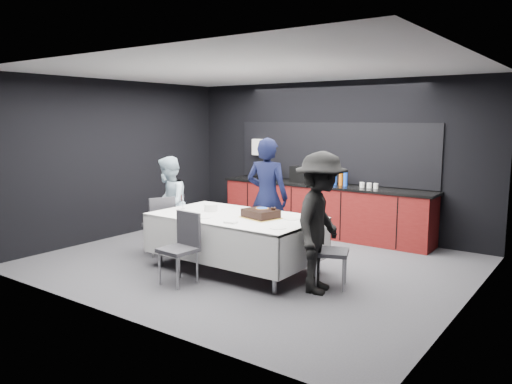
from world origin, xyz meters
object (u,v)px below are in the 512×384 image
(party_table, at_px, (235,225))
(plate_stack, at_px, (211,208))
(champagne_flute, at_px, (182,199))
(person_left, at_px, (169,204))
(chair_right, at_px, (325,245))
(person_right, at_px, (320,223))
(chair_near, at_px, (183,242))
(cake_assembly, at_px, (261,214))
(person_center, at_px, (267,197))
(chair_left, at_px, (160,221))

(party_table, distance_m, plate_stack, 0.53)
(champagne_flute, relative_size, person_left, 0.15)
(chair_right, distance_m, person_left, 2.89)
(plate_stack, height_order, person_right, person_right)
(chair_right, relative_size, person_right, 0.53)
(chair_right, distance_m, chair_near, 1.83)
(party_table, height_order, cake_assembly, cake_assembly)
(champagne_flute, relative_size, person_center, 0.12)
(chair_right, bearing_deg, person_left, 178.27)
(person_center, bearing_deg, chair_near, 74.03)
(plate_stack, xyz_separation_m, chair_right, (1.86, 0.05, -0.30))
(cake_assembly, distance_m, champagne_flute, 1.34)
(cake_assembly, height_order, plate_stack, cake_assembly)
(person_center, bearing_deg, person_right, 134.38)
(person_left, bearing_deg, party_table, 50.10)
(person_left, relative_size, person_right, 0.88)
(plate_stack, height_order, chair_near, chair_near)
(chair_right, xyz_separation_m, person_center, (-1.43, 0.79, 0.38))
(champagne_flute, distance_m, person_center, 1.30)
(person_center, relative_size, person_left, 1.20)
(party_table, relative_size, person_center, 1.26)
(person_center, bearing_deg, cake_assembly, 107.75)
(party_table, height_order, person_center, person_center)
(plate_stack, xyz_separation_m, person_left, (-1.01, 0.14, -0.07))
(party_table, xyz_separation_m, chair_left, (-1.42, -0.09, -0.11))
(chair_near, height_order, person_right, person_right)
(party_table, xyz_separation_m, champagne_flute, (-0.93, -0.09, 0.30))
(plate_stack, distance_m, champagne_flute, 0.47)
(plate_stack, bearing_deg, chair_right, 1.54)
(cake_assembly, bearing_deg, person_left, 176.22)
(plate_stack, xyz_separation_m, champagne_flute, (-0.44, -0.13, 0.11))
(plate_stack, distance_m, chair_near, 0.99)
(cake_assembly, height_order, chair_near, cake_assembly)
(cake_assembly, height_order, person_center, person_center)
(chair_right, xyz_separation_m, chair_near, (-1.57, -0.95, 0.00))
(chair_left, bearing_deg, person_center, 35.39)
(chair_near, xyz_separation_m, person_right, (1.61, 0.74, 0.33))
(chair_left, height_order, person_right, person_right)
(cake_assembly, bearing_deg, plate_stack, -179.29)
(chair_right, bearing_deg, party_table, -175.97)
(cake_assembly, bearing_deg, chair_near, -123.27)
(party_table, distance_m, cake_assembly, 0.45)
(person_left, bearing_deg, chair_left, -15.78)
(party_table, xyz_separation_m, chair_near, (-0.20, -0.85, -0.11))
(chair_right, height_order, person_right, person_right)
(champagne_flute, bearing_deg, party_table, 5.21)
(chair_left, height_order, chair_near, same)
(chair_right, xyz_separation_m, person_right, (0.04, -0.21, 0.33))
(cake_assembly, relative_size, chair_left, 0.60)
(plate_stack, distance_m, person_right, 1.91)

